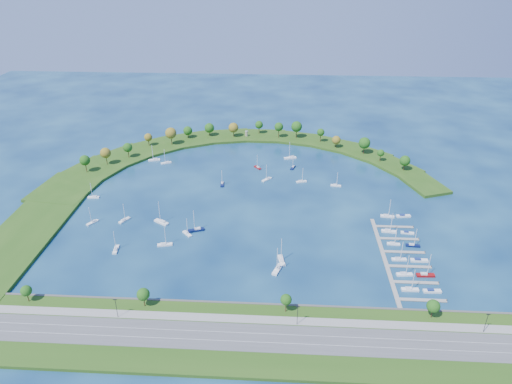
# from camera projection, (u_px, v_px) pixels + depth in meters

# --- Properties ---
(ground) EXTENTS (700.00, 700.00, 0.00)m
(ground) POSITION_uv_depth(u_px,v_px,m) (248.00, 201.00, 309.60)
(ground) COLOR #081F47
(ground) RESTS_ON ground
(south_shoreline) EXTENTS (420.00, 43.10, 11.60)m
(south_shoreline) POSITION_uv_depth(u_px,v_px,m) (227.00, 336.00, 200.36)
(south_shoreline) COLOR #254B14
(south_shoreline) RESTS_ON ground
(breakwater) EXTENTS (286.74, 247.64, 2.00)m
(breakwater) POSITION_uv_depth(u_px,v_px,m) (192.00, 167.00, 354.64)
(breakwater) COLOR #254B14
(breakwater) RESTS_ON ground
(breakwater_trees) EXTENTS (241.31, 95.12, 14.93)m
(breakwater_trees) POSITION_uv_depth(u_px,v_px,m) (242.00, 137.00, 383.95)
(breakwater_trees) COLOR #382314
(breakwater_trees) RESTS_ON breakwater
(harbor_tower) EXTENTS (2.60, 2.60, 4.75)m
(harbor_tower) POSITION_uv_depth(u_px,v_px,m) (247.00, 134.00, 409.06)
(harbor_tower) COLOR gray
(harbor_tower) RESTS_ON breakwater
(dock_system) EXTENTS (24.28, 82.00, 1.60)m
(dock_system) POSITION_uv_depth(u_px,v_px,m) (398.00, 259.00, 251.06)
(dock_system) COLOR gray
(dock_system) RESTS_ON ground
(moored_boat_0) EXTENTS (8.17, 5.49, 11.76)m
(moored_boat_0) POSITION_uv_depth(u_px,v_px,m) (166.00, 162.00, 362.70)
(moored_boat_0) COLOR white
(moored_boat_0) RESTS_ON ground
(moored_boat_1) EXTENTS (7.79, 2.79, 11.21)m
(moored_boat_1) POSITION_uv_depth(u_px,v_px,m) (94.00, 197.00, 312.57)
(moored_boat_1) COLOR white
(moored_boat_1) RESTS_ON ground
(moored_boat_2) EXTENTS (6.05, 6.89, 10.58)m
(moored_boat_2) POSITION_uv_depth(u_px,v_px,m) (258.00, 167.00, 354.94)
(moored_boat_2) COLOR maroon
(moored_boat_2) RESTS_ON ground
(moored_boat_3) EXTENTS (9.45, 4.84, 13.37)m
(moored_boat_3) POSITION_uv_depth(u_px,v_px,m) (154.00, 160.00, 367.45)
(moored_boat_3) COLOR white
(moored_boat_3) RESTS_ON ground
(moored_boat_4) EXTENTS (6.55, 6.93, 10.96)m
(moored_boat_4) POSITION_uv_depth(u_px,v_px,m) (187.00, 233.00, 272.57)
(moored_boat_4) COLOR white
(moored_boat_4) RESTS_ON ground
(moored_boat_5) EXTENTS (2.97, 8.11, 11.66)m
(moored_boat_5) POSITION_uv_depth(u_px,v_px,m) (222.00, 184.00, 329.88)
(moored_boat_5) COLOR #09123C
(moored_boat_5) RESTS_ON ground
(moored_boat_6) EXTENTS (7.42, 7.75, 12.33)m
(moored_boat_6) POSITION_uv_depth(u_px,v_px,m) (267.00, 179.00, 336.53)
(moored_boat_6) COLOR white
(moored_boat_6) RESTS_ON ground
(moored_boat_7) EXTENTS (4.53, 9.77, 13.86)m
(moored_boat_7) POSITION_uv_depth(u_px,v_px,m) (281.00, 260.00, 249.02)
(moored_boat_7) COLOR white
(moored_boat_7) RESTS_ON ground
(moored_boat_8) EXTENTS (7.48, 2.96, 10.70)m
(moored_boat_8) POSITION_uv_depth(u_px,v_px,m) (336.00, 185.00, 328.05)
(moored_boat_8) COLOR white
(moored_boat_8) RESTS_ON ground
(moored_boat_9) EXTENTS (10.10, 5.30, 14.30)m
(moored_boat_9) POSITION_uv_depth(u_px,v_px,m) (290.00, 157.00, 370.99)
(moored_boat_9) COLOR white
(moored_boat_9) RESTS_ON ground
(moored_boat_10) EXTENTS (5.95, 8.04, 11.76)m
(moored_boat_10) POSITION_uv_depth(u_px,v_px,m) (124.00, 220.00, 286.06)
(moored_boat_10) COLOR white
(moored_boat_10) RESTS_ON ground
(moored_boat_11) EXTENTS (6.18, 7.61, 11.39)m
(moored_boat_11) POSITION_uv_depth(u_px,v_px,m) (93.00, 222.00, 283.77)
(moored_boat_11) COLOR white
(moored_boat_11) RESTS_ON ground
(moored_boat_12) EXTENTS (7.79, 4.16, 11.02)m
(moored_boat_12) POSITION_uv_depth(u_px,v_px,m) (301.00, 181.00, 333.66)
(moored_boat_12) COLOR white
(moored_boat_12) RESTS_ON ground
(moored_boat_13) EXTENTS (5.91, 10.06, 14.29)m
(moored_boat_13) POSITION_uv_depth(u_px,v_px,m) (278.00, 269.00, 242.20)
(moored_boat_13) COLOR white
(moored_boat_13) RESTS_ON ground
(moored_boat_14) EXTENTS (4.30, 7.94, 11.25)m
(moored_boat_14) POSITION_uv_depth(u_px,v_px,m) (293.00, 167.00, 354.94)
(moored_boat_14) COLOR #09123C
(moored_boat_14) RESTS_ON ground
(moored_boat_15) EXTENTS (8.69, 4.21, 12.31)m
(moored_boat_15) POSITION_uv_depth(u_px,v_px,m) (165.00, 244.00, 262.50)
(moored_boat_15) COLOR white
(moored_boat_15) RESTS_ON ground
(moored_boat_16) EXTENTS (9.96, 7.59, 14.66)m
(moored_boat_16) POSITION_uv_depth(u_px,v_px,m) (162.00, 222.00, 283.80)
(moored_boat_16) COLOR white
(moored_boat_16) RESTS_ON ground
(moored_boat_17) EXTENTS (3.17, 8.43, 12.09)m
(moored_boat_17) POSITION_uv_depth(u_px,v_px,m) (116.00, 249.00, 258.21)
(moored_boat_17) COLOR white
(moored_boat_17) RESTS_ON ground
(moored_boat_18) EXTENTS (9.98, 5.90, 14.18)m
(moored_boat_18) POSITION_uv_depth(u_px,v_px,m) (196.00, 229.00, 276.01)
(moored_boat_18) COLOR #09123C
(moored_boat_18) RESTS_ON ground
(docked_boat_0) EXTENTS (8.43, 2.45, 12.35)m
(docked_boat_0) POSITION_uv_depth(u_px,v_px,m) (410.00, 289.00, 227.94)
(docked_boat_0) COLOR white
(docked_boat_0) RESTS_ON ground
(docked_boat_1) EXTENTS (8.76, 2.84, 1.76)m
(docked_boat_1) POSITION_uv_depth(u_px,v_px,m) (432.00, 291.00, 227.05)
(docked_boat_1) COLOR white
(docked_boat_1) RESTS_ON ground
(docked_boat_2) EXTENTS (8.39, 2.95, 12.10)m
(docked_boat_2) POSITION_uv_depth(u_px,v_px,m) (404.00, 274.00, 238.55)
(docked_boat_2) COLOR white
(docked_boat_2) RESTS_ON ground
(docked_boat_3) EXTENTS (9.30, 2.96, 13.53)m
(docked_boat_3) POSITION_uv_depth(u_px,v_px,m) (425.00, 275.00, 237.94)
(docked_boat_3) COLOR maroon
(docked_boat_3) RESTS_ON ground
(docked_boat_4) EXTENTS (7.99, 2.50, 11.64)m
(docked_boat_4) POSITION_uv_depth(u_px,v_px,m) (399.00, 259.00, 250.13)
(docked_boat_4) COLOR white
(docked_boat_4) RESTS_ON ground
(docked_boat_5) EXTENTS (9.19, 2.59, 1.87)m
(docked_boat_5) POSITION_uv_depth(u_px,v_px,m) (419.00, 260.00, 249.32)
(docked_boat_5) COLOR white
(docked_boat_5) RESTS_ON ground
(docked_boat_6) EXTENTS (7.39, 2.65, 10.65)m
(docked_boat_6) POSITION_uv_depth(u_px,v_px,m) (393.00, 243.00, 263.29)
(docked_boat_6) COLOR white
(docked_boat_6) RESTS_ON ground
(docked_boat_7) EXTENTS (7.97, 2.81, 11.49)m
(docked_boat_7) POSITION_uv_depth(u_px,v_px,m) (413.00, 245.00, 261.77)
(docked_boat_7) COLOR #09123C
(docked_boat_7) RESTS_ON ground
(docked_boat_8) EXTENTS (8.98, 3.35, 12.90)m
(docked_boat_8) POSITION_uv_depth(u_px,v_px,m) (389.00, 231.00, 274.84)
(docked_boat_8) COLOR white
(docked_boat_8) RESTS_ON ground
(docked_boat_9) EXTENTS (7.75, 3.01, 1.54)m
(docked_boat_9) POSITION_uv_depth(u_px,v_px,m) (407.00, 233.00, 273.67)
(docked_boat_9) COLOR white
(docked_boat_9) RESTS_ON ground
(docked_boat_10) EXTENTS (8.55, 3.11, 12.30)m
(docked_boat_10) POSITION_uv_depth(u_px,v_px,m) (387.00, 216.00, 290.33)
(docked_boat_10) COLOR white
(docked_boat_10) RESTS_ON ground
(docked_boat_11) EXTENTS (9.07, 3.46, 1.81)m
(docked_boat_11) POSITION_uv_depth(u_px,v_px,m) (403.00, 216.00, 290.71)
(docked_boat_11) COLOR white
(docked_boat_11) RESTS_ON ground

